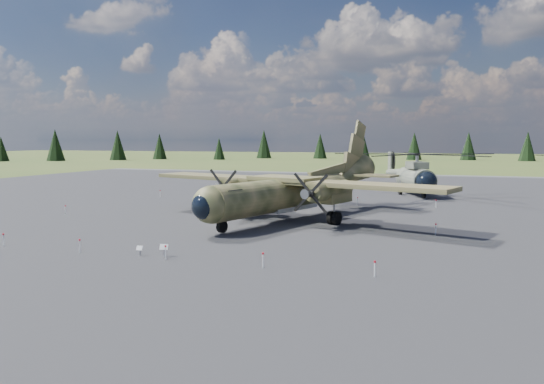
% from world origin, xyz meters
% --- Properties ---
extents(ground, '(500.00, 500.00, 0.00)m').
position_xyz_m(ground, '(0.00, 0.00, 0.00)').
color(ground, brown).
rests_on(ground, ground).
extents(apron, '(120.00, 120.00, 0.04)m').
position_xyz_m(apron, '(0.00, 10.00, 0.00)').
color(apron, '#5C5C61').
rests_on(apron, ground).
extents(transport_plane, '(28.36, 25.27, 9.51)m').
position_xyz_m(transport_plane, '(4.38, 4.18, 2.73)').
color(transport_plane, '#3A4123').
rests_on(transport_plane, ground).
extents(helicopter_near, '(27.01, 27.01, 5.31)m').
position_xyz_m(helicopter_near, '(13.10, 27.79, 3.77)').
color(helicopter_near, slate).
rests_on(helicopter_near, ground).
extents(info_placard_left, '(0.39, 0.18, 0.61)m').
position_xyz_m(info_placard_left, '(-0.02, -13.07, 0.41)').
color(info_placard_left, gray).
rests_on(info_placard_left, ground).
extents(info_placard_right, '(0.53, 0.31, 0.78)m').
position_xyz_m(info_placard_right, '(1.52, -12.85, 0.52)').
color(info_placard_right, gray).
rests_on(info_placard_right, ground).
extents(barrier_fence, '(33.12, 29.62, 0.85)m').
position_xyz_m(barrier_fence, '(-0.46, -0.08, 0.51)').
color(barrier_fence, white).
rests_on(barrier_fence, ground).
extents(treeline, '(314.59, 323.32, 10.96)m').
position_xyz_m(treeline, '(-4.24, 5.51, 4.84)').
color(treeline, black).
rests_on(treeline, ground).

